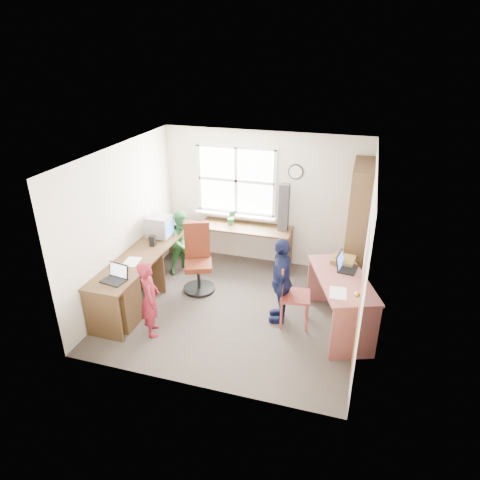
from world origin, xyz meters
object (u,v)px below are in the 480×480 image
at_px(potted_plant, 232,218).
at_px(person_navy, 281,280).
at_px(l_desk, 148,279).
at_px(bookshelf, 357,231).
at_px(crt_monitor, 160,226).
at_px(right_desk, 341,292).
at_px(swivel_chair, 198,262).
at_px(person_red, 150,299).
at_px(wooden_chair, 290,292).
at_px(person_green, 183,242).
at_px(cd_tower, 284,207).
at_px(laptop_left, 116,276).
at_px(laptop_right, 345,265).

xyz_separation_m(potted_plant, person_navy, (1.22, -1.50, -0.24)).
bearing_deg(potted_plant, l_desk, -114.81).
xyz_separation_m(bookshelf, crt_monitor, (-3.16, -0.57, -0.07)).
distance_m(right_desk, swivel_chair, 2.35).
bearing_deg(swivel_chair, person_navy, -40.74).
bearing_deg(person_navy, l_desk, -91.97).
relative_size(l_desk, right_desk, 1.90).
distance_m(crt_monitor, person_red, 1.67).
relative_size(wooden_chair, person_navy, 0.74).
xyz_separation_m(bookshelf, swivel_chair, (-2.41, -0.78, -0.52)).
relative_size(potted_plant, person_green, 0.25).
bearing_deg(bookshelf, person_red, -141.04).
bearing_deg(potted_plant, crt_monitor, -140.66).
xyz_separation_m(l_desk, person_red, (0.37, -0.62, 0.10)).
height_order(cd_tower, person_navy, cd_tower).
bearing_deg(l_desk, right_desk, 5.05).
distance_m(potted_plant, person_red, 2.40).
height_order(person_red, person_green, person_green).
relative_size(cd_tower, person_green, 0.73).
distance_m(laptop_left, person_green, 1.78).
distance_m(swivel_chair, potted_plant, 1.13).
xyz_separation_m(laptop_right, person_red, (-2.49, -1.14, -0.31)).
relative_size(wooden_chair, person_red, 0.86).
distance_m(bookshelf, laptop_right, 0.97).
xyz_separation_m(swivel_chair, person_green, (-0.47, 0.48, 0.08)).
distance_m(swivel_chair, wooden_chair, 1.70).
height_order(swivel_chair, person_red, swivel_chair).
bearing_deg(cd_tower, person_navy, -78.72).
distance_m(potted_plant, person_green, 0.96).
bearing_deg(wooden_chair, laptop_right, 18.83).
bearing_deg(cd_tower, potted_plant, -176.07).
height_order(cd_tower, potted_plant, cd_tower).
relative_size(right_desk, person_navy, 1.19).
xyz_separation_m(wooden_chair, person_green, (-2.08, 1.01, 0.05)).
relative_size(wooden_chair, potted_plant, 3.44).
distance_m(bookshelf, swivel_chair, 2.58).
height_order(crt_monitor, cd_tower, cd_tower).
xyz_separation_m(right_desk, crt_monitor, (-3.05, 0.65, 0.34)).
height_order(wooden_chair, person_navy, person_navy).
relative_size(potted_plant, person_red, 0.25).
xyz_separation_m(wooden_chair, person_red, (-1.79, -0.78, 0.04)).
height_order(right_desk, laptop_left, laptop_left).
xyz_separation_m(wooden_chair, person_navy, (-0.15, 0.05, 0.13)).
relative_size(bookshelf, potted_plant, 7.54).
distance_m(person_red, person_navy, 1.85).
height_order(wooden_chair, laptop_left, laptop_left).
height_order(potted_plant, person_red, person_red).
distance_m(l_desk, person_red, 0.73).
bearing_deg(swivel_chair, person_red, -120.36).
bearing_deg(swivel_chair, wooden_chair, -40.91).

